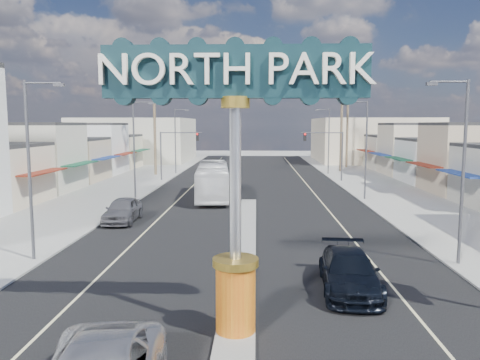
# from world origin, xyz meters

# --- Properties ---
(ground) EXTENTS (160.00, 160.00, 0.00)m
(ground) POSITION_xyz_m (0.00, 30.00, 0.00)
(ground) COLOR gray
(ground) RESTS_ON ground
(road) EXTENTS (20.00, 120.00, 0.01)m
(road) POSITION_xyz_m (0.00, 30.00, 0.01)
(road) COLOR black
(road) RESTS_ON ground
(median_island) EXTENTS (1.30, 30.00, 0.16)m
(median_island) POSITION_xyz_m (0.00, 14.00, 0.08)
(median_island) COLOR gray
(median_island) RESTS_ON ground
(sidewalk_left) EXTENTS (8.00, 120.00, 0.12)m
(sidewalk_left) POSITION_xyz_m (-14.00, 30.00, 0.06)
(sidewalk_left) COLOR gray
(sidewalk_left) RESTS_ON ground
(sidewalk_right) EXTENTS (8.00, 120.00, 0.12)m
(sidewalk_right) POSITION_xyz_m (14.00, 30.00, 0.06)
(sidewalk_right) COLOR gray
(sidewalk_right) RESTS_ON ground
(storefront_row_left) EXTENTS (12.00, 42.00, 6.00)m
(storefront_row_left) POSITION_xyz_m (-24.00, 43.00, 3.00)
(storefront_row_left) COLOR beige
(storefront_row_left) RESTS_ON ground
(storefront_row_right) EXTENTS (12.00, 42.00, 6.00)m
(storefront_row_right) POSITION_xyz_m (24.00, 43.00, 3.00)
(storefront_row_right) COLOR #B7B29E
(storefront_row_right) RESTS_ON ground
(backdrop_far_left) EXTENTS (20.00, 20.00, 8.00)m
(backdrop_far_left) POSITION_xyz_m (-22.00, 75.00, 4.00)
(backdrop_far_left) COLOR #B7B29E
(backdrop_far_left) RESTS_ON ground
(backdrop_far_right) EXTENTS (20.00, 20.00, 8.00)m
(backdrop_far_right) POSITION_xyz_m (22.00, 75.00, 4.00)
(backdrop_far_right) COLOR beige
(backdrop_far_right) RESTS_ON ground
(gateway_sign) EXTENTS (8.20, 1.50, 9.15)m
(gateway_sign) POSITION_xyz_m (0.00, 1.98, 5.93)
(gateway_sign) COLOR red
(gateway_sign) RESTS_ON median_island
(traffic_signal_left) EXTENTS (5.09, 0.45, 6.00)m
(traffic_signal_left) POSITION_xyz_m (-9.18, 43.99, 4.27)
(traffic_signal_left) COLOR #47474C
(traffic_signal_left) RESTS_ON ground
(traffic_signal_right) EXTENTS (5.09, 0.45, 6.00)m
(traffic_signal_right) POSITION_xyz_m (9.18, 43.99, 4.27)
(traffic_signal_right) COLOR #47474C
(traffic_signal_right) RESTS_ON ground
(streetlight_l_near) EXTENTS (2.03, 0.22, 9.00)m
(streetlight_l_near) POSITION_xyz_m (-10.43, 10.00, 5.07)
(streetlight_l_near) COLOR #47474C
(streetlight_l_near) RESTS_ON ground
(streetlight_l_mid) EXTENTS (2.03, 0.22, 9.00)m
(streetlight_l_mid) POSITION_xyz_m (-10.43, 30.00, 5.07)
(streetlight_l_mid) COLOR #47474C
(streetlight_l_mid) RESTS_ON ground
(streetlight_l_far) EXTENTS (2.03, 0.22, 9.00)m
(streetlight_l_far) POSITION_xyz_m (-10.43, 52.00, 5.07)
(streetlight_l_far) COLOR #47474C
(streetlight_l_far) RESTS_ON ground
(streetlight_r_near) EXTENTS (2.03, 0.22, 9.00)m
(streetlight_r_near) POSITION_xyz_m (10.43, 10.00, 5.07)
(streetlight_r_near) COLOR #47474C
(streetlight_r_near) RESTS_ON ground
(streetlight_r_mid) EXTENTS (2.03, 0.22, 9.00)m
(streetlight_r_mid) POSITION_xyz_m (10.43, 30.00, 5.07)
(streetlight_r_mid) COLOR #47474C
(streetlight_r_mid) RESTS_ON ground
(streetlight_r_far) EXTENTS (2.03, 0.22, 9.00)m
(streetlight_r_far) POSITION_xyz_m (10.43, 52.00, 5.07)
(streetlight_r_far) COLOR #47474C
(streetlight_r_far) RESTS_ON ground
(palm_left_far) EXTENTS (2.60, 2.60, 13.10)m
(palm_left_far) POSITION_xyz_m (-13.00, 50.00, 11.50)
(palm_left_far) COLOR brown
(palm_left_far) RESTS_ON ground
(palm_right_mid) EXTENTS (2.60, 2.60, 12.10)m
(palm_right_mid) POSITION_xyz_m (13.00, 56.00, 10.60)
(palm_right_mid) COLOR brown
(palm_right_mid) RESTS_ON ground
(palm_right_far) EXTENTS (2.60, 2.60, 14.10)m
(palm_right_far) POSITION_xyz_m (15.00, 62.00, 12.39)
(palm_right_far) COLOR brown
(palm_right_far) RESTS_ON ground
(suv_right) EXTENTS (2.68, 5.77, 1.63)m
(suv_right) POSITION_xyz_m (4.54, 6.34, 0.82)
(suv_right) COLOR black
(suv_right) RESTS_ON ground
(car_parked_left) EXTENTS (2.15, 5.15, 1.74)m
(car_parked_left) POSITION_xyz_m (-8.80, 19.67, 0.87)
(car_parked_left) COLOR slate
(car_parked_left) RESTS_ON ground
(city_bus) EXTENTS (3.77, 12.22, 3.35)m
(city_bus) POSITION_xyz_m (-3.42, 30.65, 1.68)
(city_bus) COLOR silver
(city_bus) RESTS_ON ground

